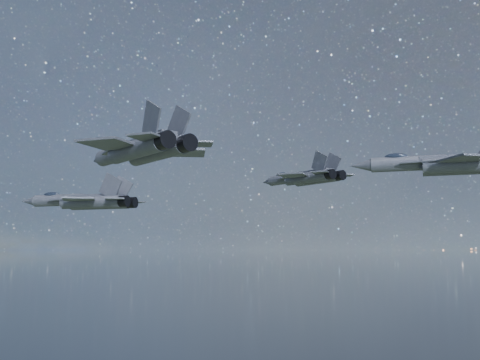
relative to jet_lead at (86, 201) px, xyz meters
The scene contains 4 objects.
jet_lead is the anchor object (origin of this frame).
jet_left 33.89m from the jet_lead, 60.75° to the left, with size 18.64×12.52×4.71m.
jet_right 29.04m from the jet_lead, 30.15° to the right, with size 17.18×11.59×4.33m.
jet_slot 45.09m from the jet_lead, 13.79° to the left, with size 17.77×11.93×4.49m.
Camera 1 is at (41.81, -52.60, 134.75)m, focal length 42.00 mm.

